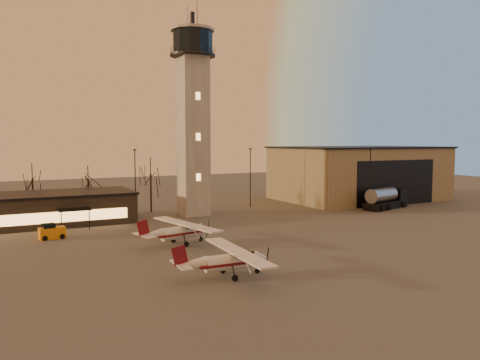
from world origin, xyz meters
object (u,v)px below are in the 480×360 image
object	(u,v)px
hangar	(358,173)
terminal	(38,209)
cessna_rear	(183,234)
fuel_truck	(386,200)
control_tower	(193,108)
cessna_front	(233,264)
service_cart	(52,233)

from	to	relation	value
hangar	terminal	distance (m)	58.11
cessna_rear	fuel_truck	size ratio (longest dim) A/B	1.19
control_tower	cessna_front	size ratio (longest dim) A/B	2.85
control_tower	cessna_rear	xyz separation A→B (m)	(-8.47, -18.39, -15.20)
control_tower	fuel_truck	xyz separation A→B (m)	(31.39, -8.20, -14.91)
terminal	fuel_truck	bearing A→B (deg)	-10.80
cessna_rear	fuel_truck	distance (m)	41.15
terminal	cessna_rear	bearing A→B (deg)	-56.43
cessna_front	fuel_truck	world-z (taller)	fuel_truck
cessna_rear	terminal	bearing A→B (deg)	111.32
terminal	cessna_front	distance (m)	36.49
terminal	fuel_truck	size ratio (longest dim) A/B	2.54
fuel_truck	service_cart	distance (m)	52.62
control_tower	service_cart	xyz separation A→B (m)	(-21.22, -8.72, -15.64)
cessna_rear	hangar	bearing A→B (deg)	14.45
control_tower	hangar	xyz separation A→B (m)	(36.00, 3.98, -11.17)
hangar	service_cart	xyz separation A→B (m)	(-57.22, -12.70, -4.47)
control_tower	cessna_rear	size ratio (longest dim) A/B	2.74
control_tower	service_cart	size ratio (longest dim) A/B	10.82
hangar	cessna_rear	size ratio (longest dim) A/B	2.57
terminal	cessna_rear	world-z (taller)	terminal
terminal	service_cart	distance (m)	10.83
cessna_front	cessna_rear	bearing A→B (deg)	90.15
terminal	service_cart	size ratio (longest dim) A/B	8.43
control_tower	service_cart	bearing A→B (deg)	-157.65
control_tower	hangar	size ratio (longest dim) A/B	1.07
control_tower	terminal	size ratio (longest dim) A/B	1.28
control_tower	fuel_truck	distance (m)	35.71
cessna_front	cessna_rear	world-z (taller)	cessna_rear
terminal	cessna_rear	size ratio (longest dim) A/B	2.13
hangar	cessna_front	world-z (taller)	hangar
fuel_truck	service_cart	xyz separation A→B (m)	(-52.61, -0.52, -0.72)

